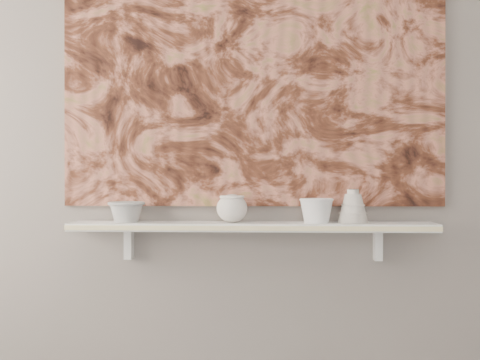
# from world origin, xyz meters

# --- Properties ---
(wall_back) EXTENTS (3.60, 0.00, 3.60)m
(wall_back) POSITION_xyz_m (0.00, 1.60, 1.35)
(wall_back) COLOR gray
(wall_back) RESTS_ON floor
(shelf) EXTENTS (1.40, 0.18, 0.03)m
(shelf) POSITION_xyz_m (0.00, 1.51, 0.92)
(shelf) COLOR silver
(shelf) RESTS_ON wall_back
(shelf_stripe) EXTENTS (1.40, 0.01, 0.02)m
(shelf_stripe) POSITION_xyz_m (0.00, 1.41, 0.92)
(shelf_stripe) COLOR beige
(shelf_stripe) RESTS_ON shelf
(bracket_left) EXTENTS (0.03, 0.06, 0.12)m
(bracket_left) POSITION_xyz_m (-0.49, 1.57, 0.84)
(bracket_left) COLOR silver
(bracket_left) RESTS_ON wall_back
(bracket_right) EXTENTS (0.03, 0.06, 0.12)m
(bracket_right) POSITION_xyz_m (0.49, 1.57, 0.84)
(bracket_right) COLOR silver
(bracket_right) RESTS_ON wall_back
(painting) EXTENTS (1.50, 0.02, 1.10)m
(painting) POSITION_xyz_m (0.00, 1.59, 1.54)
(painting) COLOR #5C2E1C
(painting) RESTS_ON wall_back
(house_motif) EXTENTS (0.09, 0.00, 0.08)m
(house_motif) POSITION_xyz_m (0.45, 1.57, 1.23)
(house_motif) COLOR black
(house_motif) RESTS_ON painting
(bowl_grey) EXTENTS (0.17, 0.17, 0.08)m
(bowl_grey) POSITION_xyz_m (-0.49, 1.51, 0.97)
(bowl_grey) COLOR gray
(bowl_grey) RESTS_ON shelf
(cup_cream) EXTENTS (0.13, 0.13, 0.11)m
(cup_cream) POSITION_xyz_m (-0.08, 1.51, 0.98)
(cup_cream) COLOR silver
(cup_cream) RESTS_ON shelf
(bell_vessel) EXTENTS (0.13, 0.13, 0.13)m
(bell_vessel) POSITION_xyz_m (0.39, 1.51, 0.99)
(bell_vessel) COLOR silver
(bell_vessel) RESTS_ON shelf
(bowl_white) EXTENTS (0.14, 0.14, 0.09)m
(bowl_white) POSITION_xyz_m (0.25, 1.51, 0.98)
(bowl_white) COLOR silver
(bowl_white) RESTS_ON shelf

